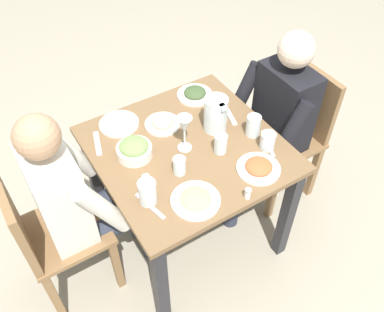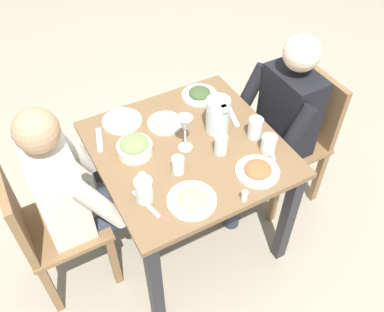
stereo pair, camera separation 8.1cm
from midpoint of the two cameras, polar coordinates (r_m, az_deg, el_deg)
ground_plane at (r=2.65m, az=0.45°, el=-10.23°), size 8.00×8.00×0.00m
dining_table at (r=2.16m, az=0.54°, el=-1.13°), size 0.89×0.89×0.75m
chair_near at (r=2.60m, az=15.17°, el=3.12°), size 0.40×0.40×0.88m
chair_far at (r=2.18m, az=-18.38°, el=-9.01°), size 0.40×0.40×0.88m
diner_near at (r=2.39m, az=12.09°, el=4.13°), size 0.48×0.53×1.17m
diner_far at (r=2.07m, az=-13.98°, el=-4.69°), size 0.48×0.53×1.17m
water_pitcher at (r=2.11m, az=4.64°, el=5.58°), size 0.16×0.12×0.19m
salad_bowl at (r=2.02m, az=-6.69°, el=1.23°), size 0.17×0.17×0.09m
plate_dolmas at (r=2.36m, az=2.04°, el=8.45°), size 0.20×0.20×0.05m
plate_beans at (r=2.18m, az=-2.65°, el=4.68°), size 0.18×0.18×0.05m
plate_fries at (r=1.83m, az=1.25°, el=-5.99°), size 0.22×0.22×0.04m
plate_rice_curry at (r=1.97m, az=10.11°, el=-1.95°), size 0.21×0.21×0.04m
plate_yoghurt at (r=2.21m, az=-8.51°, el=4.91°), size 0.21×0.21×0.05m
water_glass_by_pitcher at (r=2.11m, az=9.71°, el=3.76°), size 0.07×0.07×0.11m
water_glass_near_left at (r=2.06m, az=11.51°, el=1.60°), size 0.07×0.07×0.09m
water_glass_far_right at (r=1.92m, az=-0.71°, el=-1.29°), size 0.06×0.06×0.09m
water_glass_center at (r=2.01m, az=5.12°, el=1.52°), size 0.06×0.06×0.10m
wine_glass at (r=1.97m, az=0.22°, el=4.03°), size 0.08×0.08×0.20m
oil_carafe at (r=1.82m, az=-5.27°, el=-4.76°), size 0.08×0.08×0.16m
salt_shaker at (r=1.85m, az=8.42°, el=-5.43°), size 0.03×0.03×0.05m
fork_near at (r=2.14m, az=-11.46°, el=2.17°), size 0.17×0.07×0.01m
knife_near at (r=1.84m, az=-5.01°, el=-6.57°), size 0.18×0.06×0.01m
fork_far at (r=2.25m, az=6.61°, el=5.39°), size 0.17×0.07×0.01m
knife_far at (r=2.11m, az=11.59°, el=1.23°), size 0.18×0.09×0.01m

